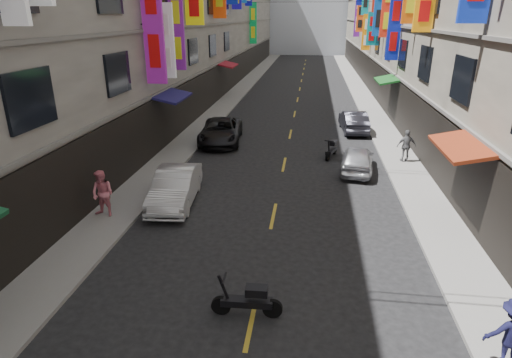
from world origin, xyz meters
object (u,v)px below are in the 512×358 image
(pedestrian_lfar, at_px, (103,194))
(pedestrian_rnear, at_px, (512,333))
(pedestrian_rfar, at_px, (406,146))
(scooter_crossing, at_px, (248,301))
(scooter_far_right, at_px, (332,149))
(car_right_mid, at_px, (357,159))
(car_left_far, at_px, (221,131))
(car_left_mid, at_px, (175,187))
(car_right_far, at_px, (353,121))

(pedestrian_lfar, relative_size, pedestrian_rnear, 1.10)
(pedestrian_rnear, height_order, pedestrian_rfar, pedestrian_rfar)
(scooter_crossing, distance_m, pedestrian_lfar, 7.75)
(scooter_far_right, height_order, car_right_mid, car_right_mid)
(car_right_mid, xyz_separation_m, pedestrian_rnear, (2.03, -12.25, 0.30))
(scooter_far_right, relative_size, pedestrian_rnear, 1.09)
(car_left_far, height_order, pedestrian_rnear, pedestrian_rnear)
(scooter_crossing, bearing_deg, car_left_far, 12.40)
(pedestrian_lfar, bearing_deg, pedestrian_rfar, 44.75)
(car_left_mid, distance_m, car_right_mid, 8.94)
(pedestrian_lfar, distance_m, pedestrian_rfar, 14.65)
(scooter_far_right, height_order, pedestrian_rnear, pedestrian_rnear)
(scooter_crossing, bearing_deg, pedestrian_rnear, -101.73)
(car_left_mid, bearing_deg, car_right_mid, 27.12)
(car_left_mid, bearing_deg, scooter_far_right, 41.62)
(scooter_far_right, height_order, pedestrian_rfar, pedestrian_rfar)
(car_right_far, height_order, pedestrian_rfar, pedestrian_rfar)
(car_right_mid, relative_size, pedestrian_lfar, 2.09)
(scooter_far_right, xyz_separation_m, car_left_mid, (-6.42, -6.84, 0.26))
(car_left_mid, relative_size, pedestrian_lfar, 2.42)
(car_left_mid, xyz_separation_m, car_right_far, (8.00, 12.53, -0.02))
(car_left_far, bearing_deg, car_right_mid, -33.85)
(scooter_far_right, distance_m, car_left_mid, 9.38)
(car_left_far, distance_m, car_right_mid, 8.60)
(car_right_mid, distance_m, pedestrian_rnear, 12.42)
(scooter_crossing, bearing_deg, car_right_mid, -19.89)
(car_left_mid, bearing_deg, pedestrian_rfar, 26.76)
(car_right_far, height_order, pedestrian_rnear, pedestrian_rnear)
(car_left_far, distance_m, car_right_far, 8.79)
(car_left_mid, relative_size, car_right_far, 1.03)
(car_right_far, relative_size, pedestrian_rnear, 2.58)
(pedestrian_lfar, xyz_separation_m, pedestrian_rnear, (11.78, -5.78, -0.08))
(scooter_far_right, relative_size, pedestrian_rfar, 1.07)
(scooter_far_right, xyz_separation_m, car_right_far, (1.58, 5.69, 0.24))
(car_left_mid, distance_m, pedestrian_rnear, 12.16)
(pedestrian_lfar, distance_m, pedestrian_rnear, 13.12)
(car_right_far, bearing_deg, pedestrian_rnear, 90.56)
(scooter_far_right, distance_m, car_right_mid, 2.36)
(scooter_far_right, distance_m, pedestrian_rfar, 3.75)
(pedestrian_rnear, relative_size, pedestrian_rfar, 0.99)
(car_right_mid, bearing_deg, scooter_crossing, 79.14)
(scooter_crossing, height_order, car_right_mid, car_right_mid)
(scooter_crossing, bearing_deg, pedestrian_rfar, -27.75)
(car_left_mid, xyz_separation_m, pedestrian_rnear, (9.59, -7.47, 0.22))
(car_left_far, bearing_deg, car_right_far, 19.15)
(car_left_mid, height_order, pedestrian_rnear, pedestrian_rnear)
(scooter_crossing, bearing_deg, car_right_far, -14.02)
(car_right_mid, bearing_deg, car_left_far, -21.26)
(scooter_far_right, xyz_separation_m, pedestrian_rnear, (3.17, -14.31, 0.48))
(car_right_mid, xyz_separation_m, car_right_far, (0.44, 7.75, 0.06))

